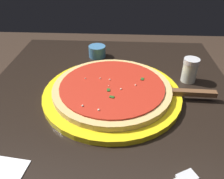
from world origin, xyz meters
name	(u,v)px	position (x,y,z in m)	size (l,w,h in m)	color
restaurant_table	(108,149)	(0.00, 0.00, 0.57)	(0.91, 0.72, 0.73)	black
serving_plate	(112,93)	(-0.06, 0.01, 0.74)	(0.38, 0.38, 0.02)	yellow
pizza	(112,88)	(-0.06, 0.01, 0.75)	(0.32, 0.32, 0.02)	#DBB26B
pizza_server	(176,93)	(-0.05, 0.18, 0.75)	(0.07, 0.22, 0.01)	silver
cup_small_sauce	(97,51)	(-0.30, -0.06, 0.75)	(0.06, 0.06, 0.04)	teal
parmesan_shaker	(190,70)	(-0.15, 0.24, 0.77)	(0.05, 0.05, 0.07)	silver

